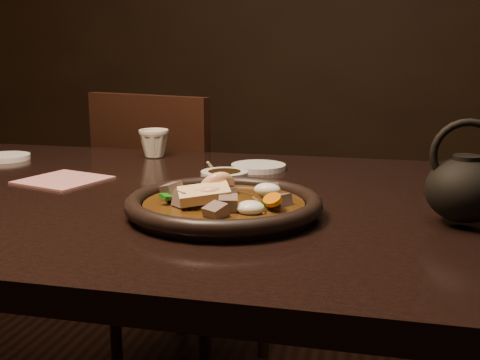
% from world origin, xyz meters
% --- Properties ---
extents(table, '(1.60, 0.90, 0.75)m').
position_xyz_m(table, '(0.00, 0.00, 0.67)').
color(table, black).
rests_on(table, floor).
extents(chair, '(0.53, 0.53, 0.89)m').
position_xyz_m(chair, '(-0.07, 0.63, 0.48)').
color(chair, black).
rests_on(chair, floor).
extents(plate, '(0.31, 0.31, 0.03)m').
position_xyz_m(plate, '(0.28, -0.12, 0.77)').
color(plate, black).
rests_on(plate, table).
extents(stirfry, '(0.22, 0.18, 0.07)m').
position_xyz_m(stirfry, '(0.27, -0.13, 0.77)').
color(stirfry, '#3C230A').
rests_on(stirfry, plate).
extents(soy_dish, '(0.10, 0.10, 0.01)m').
position_xyz_m(soy_dish, '(0.20, 0.15, 0.76)').
color(soy_dish, white).
rests_on(soy_dish, table).
extents(saucer_left, '(0.12, 0.12, 0.01)m').
position_xyz_m(saucer_left, '(-0.36, 0.23, 0.76)').
color(saucer_left, white).
rests_on(saucer_left, table).
extents(saucer_right, '(0.12, 0.12, 0.01)m').
position_xyz_m(saucer_right, '(0.25, 0.25, 0.76)').
color(saucer_right, white).
rests_on(saucer_right, table).
extents(tea_cup, '(0.09, 0.08, 0.07)m').
position_xyz_m(tea_cup, '(-0.03, 0.35, 0.79)').
color(tea_cup, beige).
rests_on(tea_cup, table).
extents(chopsticks, '(0.11, 0.23, 0.01)m').
position_xyz_m(chopsticks, '(0.18, 0.18, 0.75)').
color(chopsticks, tan).
rests_on(chopsticks, table).
extents(napkin, '(0.18, 0.18, 0.00)m').
position_xyz_m(napkin, '(-0.10, 0.05, 0.75)').
color(napkin, '#AD6E6A').
rests_on(napkin, table).
extents(teapot, '(0.14, 0.11, 0.16)m').
position_xyz_m(teapot, '(0.64, -0.09, 0.81)').
color(teapot, black).
rests_on(teapot, table).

